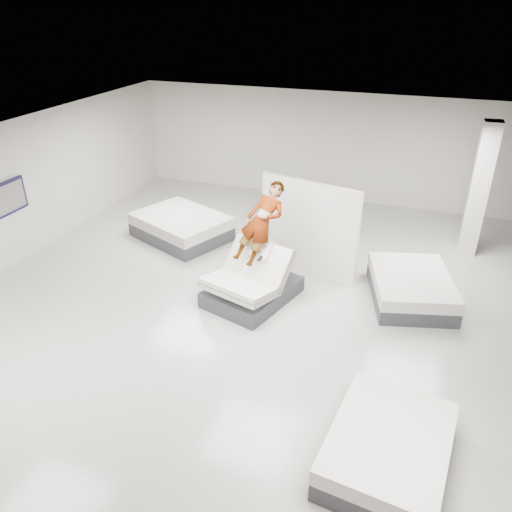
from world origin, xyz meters
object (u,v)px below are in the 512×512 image
divider_panel (308,228)px  wall_poster (9,197)px  flat_bed_right_far (411,287)px  column (479,190)px  flat_bed_left_far (181,227)px  flat_bed_right_near (388,450)px  remote (260,259)px  hero_bed (251,284)px  person (261,239)px

divider_panel → wall_poster: (-6.46, -1.76, 0.53)m
flat_bed_right_far → column: size_ratio=0.73×
flat_bed_left_far → flat_bed_right_near: bearing=-43.0°
flat_bed_left_far → wall_poster: size_ratio=2.88×
column → remote: bearing=-136.2°
flat_bed_right_far → remote: bearing=-157.7°
hero_bed → wall_poster: size_ratio=2.28×
flat_bed_right_far → flat_bed_right_near: flat_bed_right_far is taller
remote → person: bearing=122.2°
flat_bed_right_far → flat_bed_left_far: size_ratio=0.86×
hero_bed → flat_bed_right_near: (3.12, -3.26, -0.09)m
column → flat_bed_left_far: bearing=-167.0°
flat_bed_right_near → wall_poster: bearing=160.8°
divider_panel → flat_bed_right_near: bearing=-49.2°
flat_bed_right_far → wall_poster: size_ratio=2.48×
remote → flat_bed_right_near: size_ratio=0.07×
hero_bed → flat_bed_right_near: hero_bed is taller
person → flat_bed_right_far: 3.24m
flat_bed_right_near → column: size_ratio=0.67×
flat_bed_right_near → remote: bearing=132.4°
flat_bed_right_near → flat_bed_left_far: 7.99m
person → remote: size_ratio=12.60×
wall_poster → column: bearing=21.9°
flat_bed_left_far → remote: bearing=-37.7°
remote → wall_poster: 5.93m
person → flat_bed_left_far: person is taller
flat_bed_right_near → wall_poster: wall_poster is taller
person → flat_bed_right_near: size_ratio=0.82×
person → remote: (0.11, -0.40, -0.22)m
remote → flat_bed_right_far: size_ratio=0.06×
hero_bed → person: (0.10, 0.33, 0.89)m
hero_bed → flat_bed_right_far: bearing=19.8°
flat_bed_right_far → wall_poster: 8.98m
wall_poster → divider_panel: bearing=15.3°
wall_poster → flat_bed_left_far: bearing=38.9°
divider_panel → column: bearing=47.6°
column → person: bearing=-140.0°
divider_panel → person: bearing=-103.5°
column → hero_bed: bearing=-138.1°
hero_bed → person: person is taller
person → divider_panel: bearing=78.3°
remote → flat_bed_left_far: size_ratio=0.05×
remote → column: bearing=60.5°
hero_bed → column: size_ratio=0.68×
flat_bed_left_far → column: column is taller
hero_bed → flat_bed_left_far: bearing=141.1°
hero_bed → flat_bed_left_far: hero_bed is taller
hero_bed → divider_panel: (0.77, 1.57, 0.71)m
person → remote: bearing=-57.8°
hero_bed → flat_bed_right_far: hero_bed is taller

